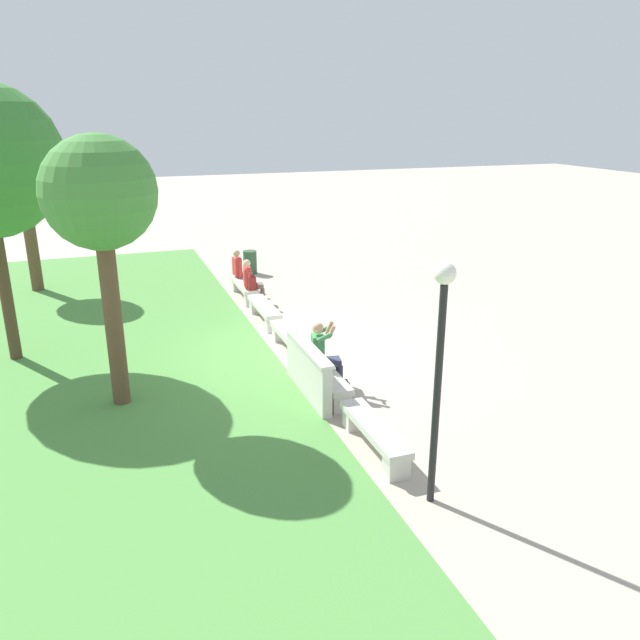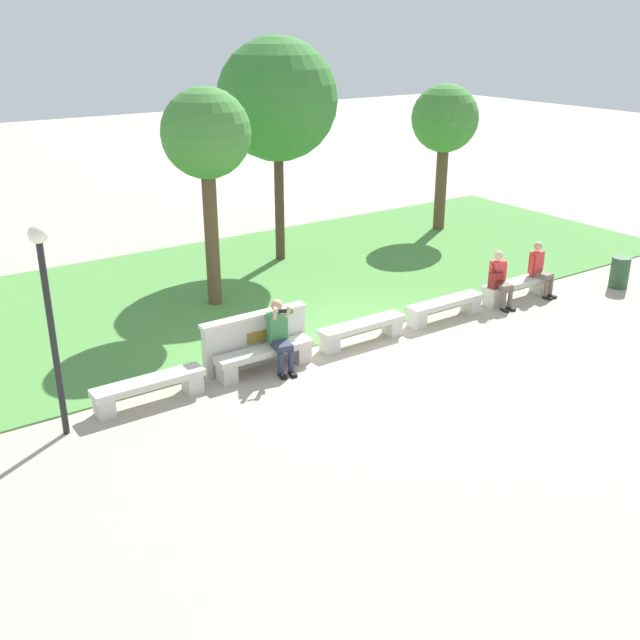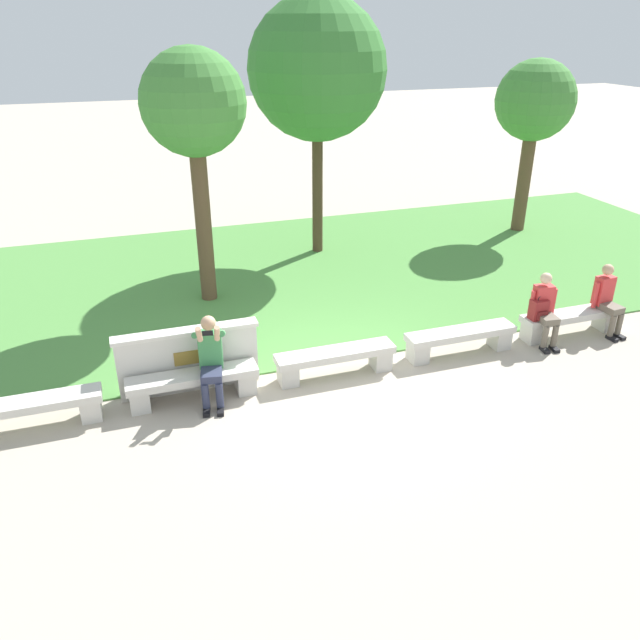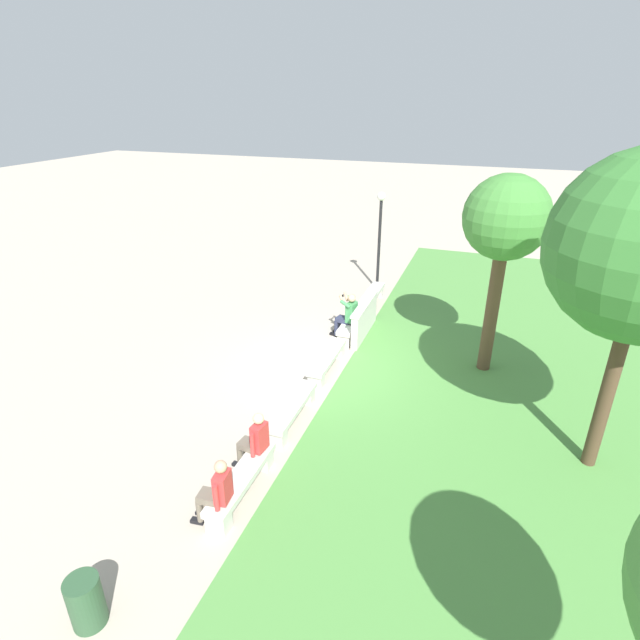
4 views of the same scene
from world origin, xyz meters
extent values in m
plane|color=#B2A593|center=(0.00, 0.00, 0.00)|extent=(80.00, 80.00, 0.00)
cube|color=#518E42|center=(0.00, 4.38, 0.01)|extent=(22.88, 8.00, 0.03)
cube|color=beige|center=(-4.48, 0.00, 0.39)|extent=(1.93, 0.40, 0.12)
cube|color=beige|center=(-5.26, 0.00, 0.17)|extent=(0.28, 0.34, 0.33)
cube|color=beige|center=(-3.70, 0.00, 0.17)|extent=(0.28, 0.34, 0.33)
cube|color=beige|center=(-2.24, 0.00, 0.39)|extent=(1.93, 0.40, 0.12)
cube|color=beige|center=(-3.02, 0.00, 0.17)|extent=(0.28, 0.34, 0.33)
cube|color=beige|center=(-1.46, 0.00, 0.17)|extent=(0.28, 0.34, 0.33)
cube|color=beige|center=(0.00, 0.00, 0.39)|extent=(1.93, 0.40, 0.12)
cube|color=beige|center=(-0.78, 0.00, 0.17)|extent=(0.28, 0.34, 0.33)
cube|color=beige|center=(0.78, 0.00, 0.17)|extent=(0.28, 0.34, 0.33)
cube|color=beige|center=(2.24, 0.00, 0.39)|extent=(1.93, 0.40, 0.12)
cube|color=beige|center=(1.46, 0.00, 0.17)|extent=(0.28, 0.34, 0.33)
cube|color=beige|center=(3.02, 0.00, 0.17)|extent=(0.28, 0.34, 0.33)
cube|color=beige|center=(4.48, 0.00, 0.39)|extent=(1.93, 0.40, 0.12)
cube|color=beige|center=(3.70, 0.00, 0.17)|extent=(0.28, 0.34, 0.33)
cube|color=beige|center=(5.26, 0.00, 0.17)|extent=(0.28, 0.34, 0.33)
cube|color=beige|center=(-2.24, 0.34, 0.47)|extent=(2.09, 0.18, 0.95)
cube|color=silver|center=(-2.24, 0.34, 0.98)|extent=(2.15, 0.24, 0.06)
cube|color=olive|center=(-2.24, 0.24, 0.59)|extent=(0.44, 0.02, 0.22)
cube|color=black|center=(-2.13, -0.42, 0.03)|extent=(0.14, 0.25, 0.06)
cylinder|color=#2D334C|center=(-2.12, -0.35, 0.24)|extent=(0.11, 0.11, 0.42)
cube|color=black|center=(-1.93, -0.46, 0.03)|extent=(0.14, 0.25, 0.06)
cylinder|color=#2D334C|center=(-1.92, -0.39, 0.24)|extent=(0.11, 0.11, 0.42)
cube|color=#2D334C|center=(-1.98, -0.19, 0.51)|extent=(0.38, 0.47, 0.12)
cube|color=#3D894C|center=(-1.94, 0.04, 0.79)|extent=(0.38, 0.28, 0.56)
sphere|color=tan|center=(-1.94, 0.04, 1.21)|extent=(0.22, 0.22, 0.22)
cylinder|color=#3D894C|center=(-2.14, -0.02, 1.08)|extent=(0.15, 0.32, 0.21)
cylinder|color=tan|center=(-2.11, -0.17, 1.16)|extent=(0.13, 0.20, 0.27)
cylinder|color=#3D894C|center=(-1.77, -0.09, 1.08)|extent=(0.15, 0.32, 0.21)
cylinder|color=tan|center=(-1.86, -0.22, 1.16)|extent=(0.09, 0.19, 0.27)
cube|color=black|center=(-1.99, -0.25, 1.20)|extent=(0.15, 0.04, 0.08)
cube|color=black|center=(3.68, -0.40, 0.03)|extent=(0.13, 0.23, 0.06)
cylinder|color=#6B6051|center=(3.69, -0.35, 0.24)|extent=(0.10, 0.10, 0.42)
cube|color=black|center=(3.86, -0.43, 0.03)|extent=(0.13, 0.23, 0.06)
cylinder|color=#6B6051|center=(3.86, -0.37, 0.24)|extent=(0.10, 0.10, 0.42)
cube|color=#6B6051|center=(3.80, -0.18, 0.51)|extent=(0.33, 0.43, 0.12)
cube|color=#D83838|center=(3.83, 0.04, 0.77)|extent=(0.34, 0.24, 0.52)
sphere|color=beige|center=(3.83, 0.04, 1.16)|extent=(0.20, 0.20, 0.20)
cylinder|color=#D83838|center=(3.62, 0.05, 0.72)|extent=(0.08, 0.08, 0.48)
cylinder|color=#D83838|center=(4.02, -0.01, 0.72)|extent=(0.08, 0.08, 0.48)
cube|color=black|center=(5.08, -0.43, 0.03)|extent=(0.12, 0.23, 0.06)
cylinder|color=#6B6051|center=(5.07, -0.37, 0.24)|extent=(0.10, 0.10, 0.42)
cube|color=black|center=(5.26, -0.41, 0.03)|extent=(0.12, 0.23, 0.06)
cylinder|color=#6B6051|center=(5.25, -0.35, 0.24)|extent=(0.10, 0.10, 0.42)
cube|color=#6B6051|center=(5.14, -0.18, 0.51)|extent=(0.32, 0.43, 0.12)
cube|color=#D83838|center=(5.12, 0.04, 0.77)|extent=(0.34, 0.23, 0.52)
sphere|color=tan|center=(5.12, 0.04, 1.16)|extent=(0.20, 0.20, 0.20)
cylinder|color=#D83838|center=(4.92, 0.00, 0.72)|extent=(0.08, 0.08, 0.48)
cylinder|color=#D83838|center=(5.32, 0.04, 0.72)|extent=(0.08, 0.08, 0.48)
cube|color=maroon|center=(3.71, -0.04, 0.63)|extent=(0.28, 0.20, 0.36)
cube|color=maroon|center=(3.71, -0.15, 0.56)|extent=(0.20, 0.06, 0.16)
torus|color=black|center=(3.71, -0.04, 0.83)|extent=(0.10, 0.02, 0.10)
cylinder|color=#4C3826|center=(1.59, 5.68, 1.63)|extent=(0.25, 0.25, 3.25)
cylinder|color=brown|center=(-1.40, 3.65, 1.62)|extent=(0.31, 0.31, 3.24)
sphere|color=#428438|center=(-1.40, 3.65, 3.81)|extent=(1.90, 1.90, 1.90)
cylinder|color=#2D5133|center=(7.15, -0.82, 0.38)|extent=(0.44, 0.44, 0.75)
cylinder|color=black|center=(-5.95, -0.18, 1.54)|extent=(0.10, 0.10, 3.07)
sphere|color=white|center=(-5.95, -0.18, 3.21)|extent=(0.28, 0.28, 0.28)
camera|label=1|loc=(-12.35, 3.71, 5.10)|focal=35.00mm
camera|label=2|loc=(-8.43, -10.84, 6.02)|focal=42.00mm
camera|label=3|loc=(-2.97, -8.08, 5.14)|focal=35.00mm
camera|label=4|loc=(10.19, 3.45, 6.32)|focal=28.00mm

